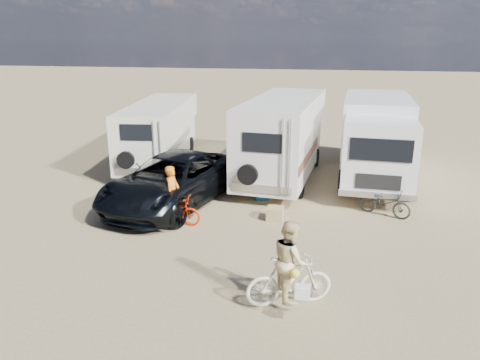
% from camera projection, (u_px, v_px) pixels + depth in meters
% --- Properties ---
extents(ground, '(140.00, 140.00, 0.00)m').
position_uv_depth(ground, '(245.00, 247.00, 12.24)').
color(ground, '#9C855D').
rests_on(ground, ground).
extents(rv_main, '(2.95, 7.25, 3.16)m').
position_uv_depth(rv_main, '(283.00, 139.00, 17.81)').
color(rv_main, white).
rests_on(rv_main, ground).
extents(rv_left, '(3.01, 7.29, 2.67)m').
position_uv_depth(rv_left, '(160.00, 134.00, 20.00)').
color(rv_left, beige).
rests_on(rv_left, ground).
extents(box_truck, '(2.89, 7.58, 3.12)m').
position_uv_depth(box_truck, '(376.00, 141.00, 17.66)').
color(box_truck, white).
rests_on(box_truck, ground).
extents(dark_suv, '(4.07, 6.43, 1.65)m').
position_uv_depth(dark_suv, '(173.00, 180.00, 15.22)').
color(dark_suv, black).
rests_on(dark_suv, ground).
extents(bike_man, '(1.73, 0.69, 0.89)m').
position_uv_depth(bike_man, '(173.00, 210.00, 13.66)').
color(bike_man, '#C22201').
rests_on(bike_man, ground).
extents(bike_woman, '(1.91, 1.17, 1.11)m').
position_uv_depth(bike_woman, '(289.00, 281.00, 9.48)').
color(bike_woman, beige).
rests_on(bike_woman, ground).
extents(rider_man, '(0.43, 0.62, 1.63)m').
position_uv_depth(rider_man, '(173.00, 198.00, 13.55)').
color(rider_man, orange).
rests_on(rider_man, ground).
extents(rider_woman, '(0.92, 1.02, 1.72)m').
position_uv_depth(rider_woman, '(290.00, 268.00, 9.39)').
color(rider_woman, beige).
rests_on(rider_woman, ground).
extents(bike_parked, '(1.73, 1.19, 0.86)m').
position_uv_depth(bike_parked, '(385.00, 203.00, 14.31)').
color(bike_parked, black).
rests_on(bike_parked, ground).
extents(cooler, '(0.57, 0.49, 0.39)m').
position_uv_depth(cooler, '(262.00, 194.00, 15.83)').
color(cooler, '#1A6281').
rests_on(cooler, ground).
extents(crate, '(0.50, 0.50, 0.40)m').
position_uv_depth(crate, '(275.00, 214.00, 14.05)').
color(crate, '#998B56').
rests_on(crate, ground).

